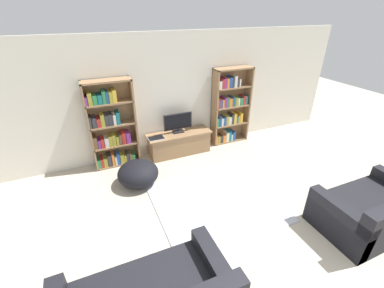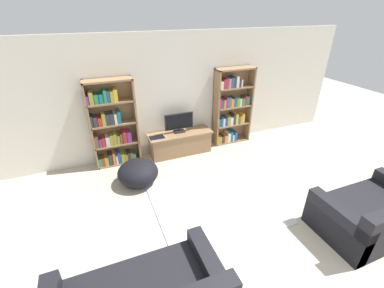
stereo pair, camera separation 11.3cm
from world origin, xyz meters
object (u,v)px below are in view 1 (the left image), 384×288
(bookshelf_left, at_px, (111,128))
(couch_right_sofa, at_px, (372,212))
(television, at_px, (178,123))
(bookshelf_right, at_px, (229,107))
(tv_stand, at_px, (179,143))
(laptop, at_px, (156,138))
(beanbag_ottoman, at_px, (138,173))

(bookshelf_left, bearing_deg, couch_right_sofa, -45.81)
(television, bearing_deg, bookshelf_right, 3.04)
(bookshelf_right, height_order, tv_stand, bookshelf_right)
(laptop, distance_m, couch_right_sofa, 4.01)
(couch_right_sofa, bearing_deg, laptop, 127.24)
(couch_right_sofa, bearing_deg, beanbag_ottoman, 140.58)
(television, bearing_deg, laptop, -167.32)
(bookshelf_left, distance_m, beanbag_ottoman, 1.13)
(television, height_order, couch_right_sofa, television)
(bookshelf_left, bearing_deg, bookshelf_right, 0.01)
(bookshelf_left, height_order, bookshelf_right, same)
(bookshelf_left, distance_m, laptop, 0.94)
(television, distance_m, couch_right_sofa, 3.83)
(television, xyz_separation_m, beanbag_ottoman, (-1.13, -0.84, -0.51))
(tv_stand, bearing_deg, bookshelf_right, 5.19)
(tv_stand, xyz_separation_m, couch_right_sofa, (1.87, -3.26, 0.02))
(bookshelf_left, xyz_separation_m, bookshelf_right, (2.75, 0.00, 0.03))
(tv_stand, relative_size, laptop, 4.27)
(bookshelf_right, xyz_separation_m, television, (-1.33, -0.07, -0.13))
(tv_stand, distance_m, couch_right_sofa, 3.76)
(tv_stand, distance_m, laptop, 0.62)
(bookshelf_right, relative_size, couch_right_sofa, 1.14)
(couch_right_sofa, height_order, beanbag_ottoman, couch_right_sofa)
(bookshelf_left, xyz_separation_m, couch_right_sofa, (3.28, -3.38, -0.57))
(tv_stand, distance_m, television, 0.49)
(beanbag_ottoman, bearing_deg, laptop, 50.92)
(tv_stand, height_order, television, television)
(bookshelf_left, bearing_deg, laptop, -12.68)
(bookshelf_left, relative_size, couch_right_sofa, 1.14)
(television, distance_m, beanbag_ottoman, 1.50)
(bookshelf_left, relative_size, beanbag_ottoman, 2.37)
(television, bearing_deg, tv_stand, -90.00)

